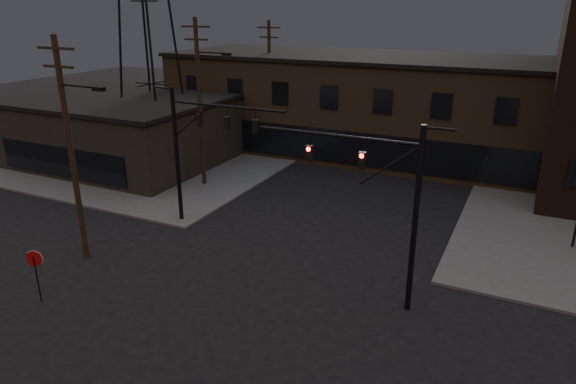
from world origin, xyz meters
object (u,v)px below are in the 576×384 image
(car_crossing, at_px, (366,151))
(traffic_signal_far, at_px, (194,142))
(traffic_signal_near, at_px, (389,197))
(stop_sign, at_px, (35,264))

(car_crossing, bearing_deg, traffic_signal_far, -113.34)
(traffic_signal_near, height_order, stop_sign, traffic_signal_near)
(traffic_signal_near, bearing_deg, traffic_signal_far, 163.83)
(traffic_signal_far, height_order, stop_sign, traffic_signal_far)
(traffic_signal_far, relative_size, stop_sign, 3.23)
(traffic_signal_near, distance_m, stop_sign, 15.17)
(traffic_signal_far, bearing_deg, car_crossing, 75.13)
(traffic_signal_near, relative_size, traffic_signal_far, 1.00)
(traffic_signal_far, distance_m, car_crossing, 18.46)
(traffic_signal_far, xyz_separation_m, stop_sign, (-1.28, -9.99, -3.17))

